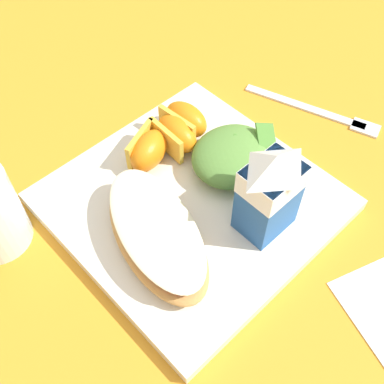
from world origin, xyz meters
name	(u,v)px	position (x,y,z in m)	size (l,w,h in m)	color
ground	(192,205)	(0.00, 0.00, 0.00)	(3.00, 3.00, 0.00)	orange
white_plate	(192,201)	(0.00, 0.00, 0.01)	(0.28, 0.28, 0.02)	white
cheesy_pizza_bread	(157,234)	(0.07, 0.02, 0.03)	(0.12, 0.19, 0.04)	tan
green_salad_pile	(234,157)	(-0.07, 0.00, 0.04)	(0.11, 0.09, 0.05)	#5B8E3D
milk_carton	(270,190)	(-0.03, 0.08, 0.08)	(0.06, 0.04, 0.11)	#23569E
orange_wedge_front	(185,120)	(-0.06, -0.08, 0.04)	(0.04, 0.06, 0.04)	orange
orange_wedge_middle	(175,134)	(-0.04, -0.07, 0.04)	(0.04, 0.06, 0.04)	orange
orange_wedge_rear	(149,149)	(0.00, -0.07, 0.04)	(0.07, 0.06, 0.04)	orange
metal_fork	(322,112)	(-0.23, 0.01, 0.00)	(0.08, 0.18, 0.01)	silver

